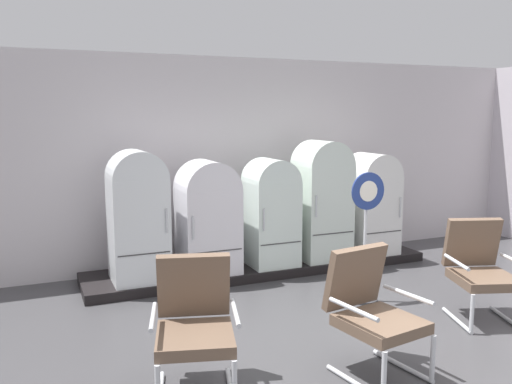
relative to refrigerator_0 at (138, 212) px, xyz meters
name	(u,v)px	position (x,y,z in m)	size (l,w,h in m)	color
ground	(408,372)	(1.64, -2.91, -0.96)	(12.00, 10.00, 0.05)	#3F3E41
back_wall	(243,160)	(1.64, 0.75, 0.49)	(11.76, 0.12, 2.84)	silver
display_plinth	(261,266)	(1.64, 0.12, -0.88)	(4.62, 0.95, 0.12)	black
refrigerator_0	(138,212)	(0.00, 0.00, 0.00)	(0.64, 0.66, 1.55)	white
refrigerator_1	(208,214)	(0.86, 0.00, -0.09)	(0.70, 0.67, 1.40)	white
refrigerator_2	(271,209)	(1.72, -0.01, -0.09)	(0.60, 0.64, 1.39)	silver
refrigerator_3	(322,196)	(2.48, -0.01, 0.03)	(0.66, 0.65, 1.61)	silver
refrigerator_4	(371,200)	(3.28, 0.00, -0.07)	(0.62, 0.65, 1.41)	white
armchair_left	(195,320)	(-0.06, -2.49, -0.40)	(0.76, 0.84, 1.01)	silver
armchair_right	(480,267)	(3.02, -2.27, -0.40)	(0.78, 0.86, 1.01)	silver
armchair_center	(371,308)	(1.32, -2.80, -0.40)	(0.71, 0.80, 1.01)	silver
sign_stand	(366,243)	(2.23, -1.41, -0.26)	(0.41, 0.32, 1.46)	#2D2D30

